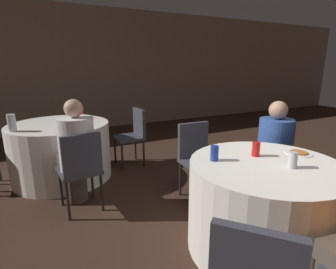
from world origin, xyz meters
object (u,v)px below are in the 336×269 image
Objects in this scene: chair_near_north at (197,153)px; soda_can_silver at (293,160)px; table_far at (61,151)px; person_white_shirt at (76,153)px; soda_can_red at (256,149)px; chair_near_northeast at (274,153)px; pizza_plate_near at (299,153)px; chair_far_east at (134,131)px; person_blue_shirt at (273,152)px; table_near at (262,206)px; soda_can_blue at (214,153)px; bottle_far at (12,123)px; chair_far_south at (81,165)px.

soda_can_silver is (0.09, -1.17, 0.29)m from chair_near_north.
person_white_shirt reaches higher than table_far.
soda_can_red is at bearing 99.24° from soda_can_silver.
pizza_plate_near is at bearing 109.11° from chair_near_northeast.
person_white_shirt is (-0.96, -0.93, 0.08)m from chair_far_east.
person_blue_shirt reaches higher than soda_can_red.
pizza_plate_near is (1.77, -2.23, 0.39)m from table_far.
soda_can_silver is (0.09, -0.15, 0.44)m from table_near.
chair_near_northeast is at bearing -25.94° from person_white_shirt.
soda_can_blue is (-0.33, 0.24, 0.44)m from table_near.
pizza_plate_near is at bearing -44.22° from person_white_shirt.
soda_can_red is (1.30, -1.21, 0.21)m from person_white_shirt.
chair_near_north is 7.11× the size of soda_can_red.
pizza_plate_near is 1.81× the size of soda_can_blue.
bottle_far is at bearing 21.05° from person_blue_shirt.
chair_near_northeast is at bearing 37.74° from table_near.
pizza_plate_near is at bearing 5.63° from table_near.
soda_can_blue is at bearing -56.78° from person_white_shirt.
chair_near_north is at bearing 92.25° from soda_can_red.
soda_can_silver is at bearing -172.94° from chair_far_east.
bottle_far reaches higher than chair_far_south.
person_blue_shirt reaches higher than pizza_plate_near.
soda_can_blue is (0.92, -1.14, 0.21)m from person_white_shirt.
table_near is 1.06× the size of person_blue_shirt.
soda_can_silver reaches higher than pizza_plate_near.
bottle_far reaches higher than table_near.
chair_near_north reaches higher than table_far.
chair_far_south is 0.76× the size of person_blue_shirt.
table_far is at bearing 128.44° from pizza_plate_near.
bottle_far is at bearing -28.76° from chair_near_north.
table_far is at bearing 11.49° from person_blue_shirt.
soda_can_red reaches higher than table_near.
table_near is at bearing -50.37° from chair_far_south.
chair_far_east is 2.19m from soda_can_red.
person_blue_shirt is (0.68, 0.53, 0.21)m from table_near.
pizza_plate_near is at bearing -41.15° from chair_far_south.
table_near is at bearing -59.34° from table_far.
chair_near_north is at bearing -21.79° from person_white_shirt.
chair_near_north is 0.76× the size of person_blue_shirt.
pizza_plate_near is 0.39m from soda_can_silver.
bottle_far is (-0.60, 0.68, 0.25)m from person_white_shirt.
soda_can_red is at bearing -48.72° from person_white_shirt.
person_blue_shirt is at bearing -40.77° from table_far.
soda_can_blue is (-1.13, -0.38, 0.29)m from chair_near_northeast.
chair_far_south is at bearing -84.27° from table_far.
table_far is at bearing 22.78° from bottle_far.
soda_can_red reaches higher than pizza_plate_near.
table_near is 1.02m from chair_near_north.
table_near is 0.57m from pizza_plate_near.
person_white_shirt is at bearing 132.10° from chair_far_east.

